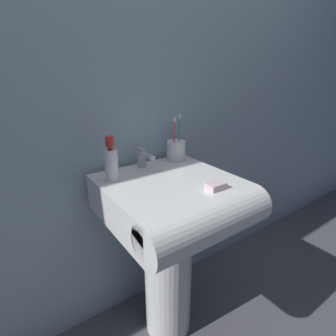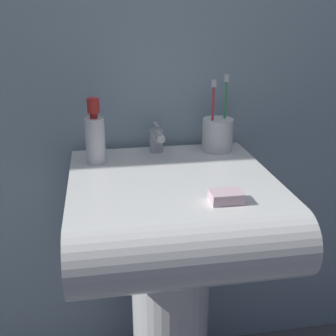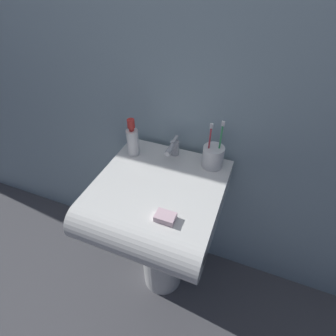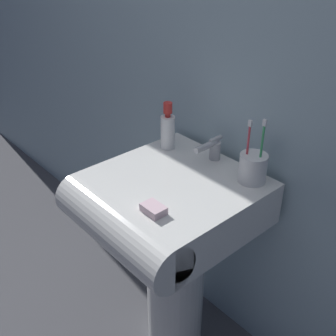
# 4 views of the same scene
# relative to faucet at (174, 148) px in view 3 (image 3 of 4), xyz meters

# --- Properties ---
(ground_plane) EXTENTS (6.00, 6.00, 0.00)m
(ground_plane) POSITION_rel_faucet_xyz_m (0.01, -0.18, -0.84)
(ground_plane) COLOR #4C4C51
(ground_plane) RESTS_ON ground
(wall_back) EXTENTS (5.00, 0.05, 2.40)m
(wall_back) POSITION_rel_faucet_xyz_m (0.01, 0.10, 0.36)
(wall_back) COLOR #9EB7C1
(wall_back) RESTS_ON ground
(sink_pedestal) EXTENTS (0.22, 0.22, 0.64)m
(sink_pedestal) POSITION_rel_faucet_xyz_m (0.01, -0.18, -0.52)
(sink_pedestal) COLOR white
(sink_pedestal) RESTS_ON ground
(sink_basin) EXTENTS (0.51, 0.55, 0.15)m
(sink_basin) POSITION_rel_faucet_xyz_m (0.01, -0.23, -0.12)
(sink_basin) COLOR white
(sink_basin) RESTS_ON sink_pedestal
(faucet) EXTENTS (0.04, 0.12, 0.08)m
(faucet) POSITION_rel_faucet_xyz_m (0.00, 0.00, 0.00)
(faucet) COLOR #B7B7BC
(faucet) RESTS_ON sink_basin
(toothbrush_cup) EXTENTS (0.09, 0.09, 0.22)m
(toothbrush_cup) POSITION_rel_faucet_xyz_m (0.18, -0.00, 0.00)
(toothbrush_cup) COLOR white
(toothbrush_cup) RESTS_ON sink_basin
(soap_bottle) EXTENTS (0.05, 0.05, 0.18)m
(soap_bottle) POSITION_rel_faucet_xyz_m (-0.17, -0.05, 0.03)
(soap_bottle) COLOR white
(soap_bottle) RESTS_ON sink_basin
(bar_soap) EXTENTS (0.07, 0.05, 0.02)m
(bar_soap) POSITION_rel_faucet_xyz_m (0.10, -0.35, -0.03)
(bar_soap) COLOR silver
(bar_soap) RESTS_ON sink_basin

